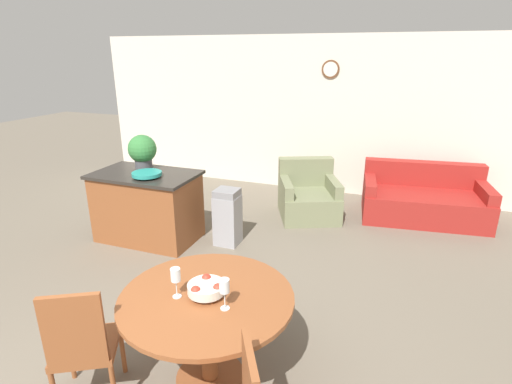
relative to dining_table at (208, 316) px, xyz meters
The scene contains 12 objects.
wall_back 4.89m from the dining_table, 95.75° to the left, with size 8.00×0.09×2.70m.
dining_table is the anchor object (origin of this frame).
dining_chair_near_left 0.87m from the dining_table, 145.33° to the right, with size 0.57×0.57×0.98m.
fruit_bowl 0.24m from the dining_table, 19.97° to the right, with size 0.27×0.27×0.12m.
wine_glass_left 0.40m from the dining_table, 155.93° to the right, with size 0.07×0.07×0.23m.
wine_glass_right 0.40m from the dining_table, 26.60° to the right, with size 0.07×0.07×0.23m.
kitchen_island 2.74m from the dining_table, 133.82° to the left, with size 1.35×0.81×0.93m.
teal_bowl 2.57m from the dining_table, 133.78° to the left, with size 0.37×0.37×0.07m.
potted_plant 3.03m from the dining_table, 133.22° to the left, with size 0.37×0.37×0.46m.
trash_bin 2.36m from the dining_table, 110.76° to the left, with size 0.31×0.29×0.76m.
couch 4.36m from the dining_table, 68.45° to the left, with size 1.87×1.18×0.80m.
armchair 3.54m from the dining_table, 91.11° to the left, with size 1.14×1.16×0.84m.
Camera 1 is at (1.66, -1.39, 2.41)m, focal length 28.00 mm.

